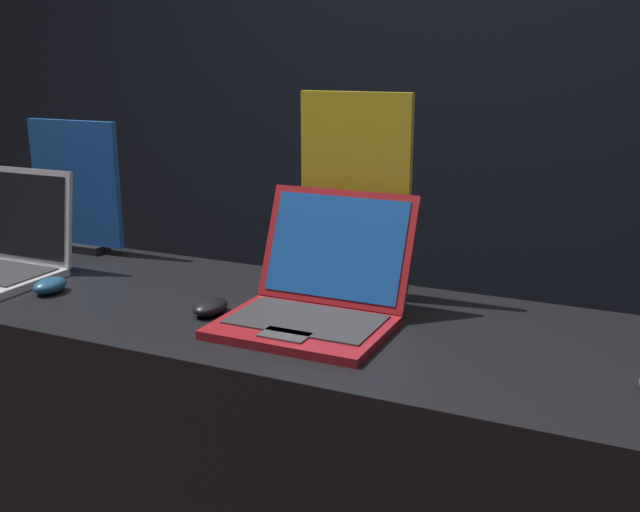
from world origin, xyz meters
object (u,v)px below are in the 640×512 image
laptop_middle (316,294)px  mouse_middle (210,307)px  laptop_front (4,252)px  mouse_front (50,286)px  promo_stand_middle (355,200)px  promo_stand_front (76,190)px

laptop_middle → mouse_middle: (-0.25, -0.06, -0.05)m
laptop_front → mouse_front: size_ratio=3.30×
laptop_front → laptop_middle: (0.93, 0.03, -0.00)m
laptop_front → laptop_middle: bearing=1.6°
mouse_middle → promo_stand_middle: size_ratio=0.21×
mouse_front → promo_stand_front: bearing=121.8°
promo_stand_middle → laptop_front: bearing=-164.9°
laptop_front → mouse_middle: bearing=-2.9°
promo_stand_front → mouse_middle: (0.69, -0.33, -0.17)m
laptop_front → mouse_middle: 0.69m
laptop_front → mouse_front: laptop_front is taller
mouse_front → laptop_middle: bearing=7.6°
promo_stand_front → laptop_middle: promo_stand_front is taller
mouse_middle → mouse_front: bearing=-175.9°
mouse_middle → promo_stand_middle: bearing=49.3°
mouse_front → promo_stand_middle: bearing=24.4°
mouse_front → promo_stand_middle: (0.71, 0.32, 0.22)m
laptop_front → promo_stand_front: bearing=90.0°
laptop_front → promo_stand_middle: (0.93, 0.25, 0.18)m
mouse_front → promo_stand_front: size_ratio=0.24×
mouse_front → laptop_middle: size_ratio=0.25×
laptop_front → mouse_middle: (0.69, -0.04, -0.05)m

